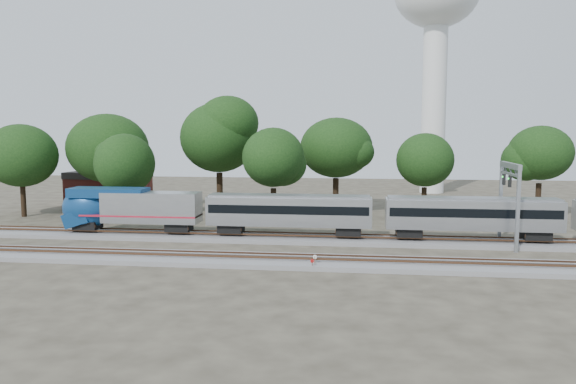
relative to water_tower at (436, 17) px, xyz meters
name	(u,v)px	position (x,y,z in m)	size (l,w,h in m)	color
ground	(253,252)	(-22.87, -52.71, -30.79)	(160.00, 160.00, 0.00)	#383328
track_far	(264,238)	(-22.87, -46.71, -30.59)	(160.00, 5.00, 0.73)	slate
track_near	(245,260)	(-22.87, -56.71, -30.59)	(160.00, 5.00, 0.73)	slate
switch_stand_red	(312,263)	(-16.87, -58.85, -30.20)	(0.30, 0.09, 0.94)	#512D19
switch_stand_white	(315,260)	(-16.71, -58.02, -30.08)	(0.34, 0.18, 1.12)	#512D19
switch_lever	(296,266)	(-18.30, -58.17, -30.64)	(0.50, 0.30, 0.30)	#512D19
water_tower	(436,17)	(0.00, 0.00, 0.00)	(15.02, 15.02, 41.57)	silver
signal_gantry	(509,185)	(1.33, -46.71, -24.86)	(0.57, 6.70, 8.14)	gray
brick_building	(109,189)	(-50.03, -24.02, -28.21)	(11.61, 8.92, 5.14)	maroon
tree_0	(21,156)	(-56.55, -35.34, -22.83)	(8.11, 8.11, 11.43)	black
tree_1	(108,148)	(-46.94, -30.62, -22.01)	(8.95, 8.95, 12.61)	black
tree_2	(125,164)	(-41.94, -36.70, -23.73)	(7.20, 7.20, 10.16)	black
tree_3	(219,138)	(-31.84, -29.24, -20.55)	(10.43, 10.43, 14.70)	black
tree_4	(273,158)	(-23.26, -37.28, -22.76)	(8.18, 8.18, 11.53)	black
tree_5	(336,148)	(-16.21, -27.39, -21.91)	(9.04, 9.04, 12.75)	black
tree_6	(425,160)	(-4.92, -31.11, -23.29)	(7.65, 7.65, 10.79)	black
tree_7	(540,153)	(9.64, -28.66, -22.44)	(8.51, 8.51, 12.00)	black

